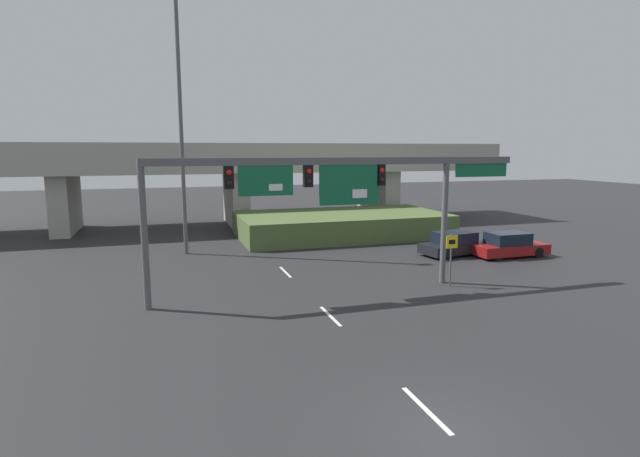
{
  "coord_description": "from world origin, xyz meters",
  "views": [
    {
      "loc": [
        -6.02,
        -9.28,
        6.41
      ],
      "look_at": [
        0.0,
        9.72,
        3.26
      ],
      "focal_mm": 28.0,
      "sensor_mm": 36.0,
      "label": 1
    }
  ],
  "objects_px": {
    "signal_gantry": "(333,183)",
    "highway_light_pole_near": "(181,118)",
    "parked_sedan_mid_right": "(509,245)",
    "speed_limit_sign": "(451,253)",
    "parked_sedan_near_right": "(456,244)"
  },
  "relations": [
    {
      "from": "highway_light_pole_near",
      "to": "parked_sedan_mid_right",
      "type": "bearing_deg",
      "value": -19.93
    },
    {
      "from": "signal_gantry",
      "to": "highway_light_pole_near",
      "type": "distance_m",
      "value": 12.81
    },
    {
      "from": "speed_limit_sign",
      "to": "parked_sedan_mid_right",
      "type": "distance_m",
      "value": 8.59
    },
    {
      "from": "highway_light_pole_near",
      "to": "parked_sedan_near_right",
      "type": "height_order",
      "value": "highway_light_pole_near"
    },
    {
      "from": "signal_gantry",
      "to": "parked_sedan_near_right",
      "type": "relative_size",
      "value": 3.59
    },
    {
      "from": "parked_sedan_near_right",
      "to": "signal_gantry",
      "type": "bearing_deg",
      "value": -160.15
    },
    {
      "from": "speed_limit_sign",
      "to": "highway_light_pole_near",
      "type": "xyz_separation_m",
      "value": [
        -11.57,
        11.55,
        6.66
      ]
    },
    {
      "from": "highway_light_pole_near",
      "to": "parked_sedan_mid_right",
      "type": "distance_m",
      "value": 21.24
    },
    {
      "from": "signal_gantry",
      "to": "highway_light_pole_near",
      "type": "relative_size",
      "value": 1.08
    },
    {
      "from": "parked_sedan_mid_right",
      "to": "speed_limit_sign",
      "type": "bearing_deg",
      "value": -145.75
    },
    {
      "from": "parked_sedan_mid_right",
      "to": "parked_sedan_near_right",
      "type": "bearing_deg",
      "value": 152.93
    },
    {
      "from": "signal_gantry",
      "to": "speed_limit_sign",
      "type": "height_order",
      "value": "signal_gantry"
    },
    {
      "from": "speed_limit_sign",
      "to": "highway_light_pole_near",
      "type": "bearing_deg",
      "value": 135.06
    },
    {
      "from": "speed_limit_sign",
      "to": "parked_sedan_near_right",
      "type": "xyz_separation_m",
      "value": [
        4.27,
        6.23,
        -0.96
      ]
    },
    {
      "from": "signal_gantry",
      "to": "highway_light_pole_near",
      "type": "height_order",
      "value": "highway_light_pole_near"
    }
  ]
}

